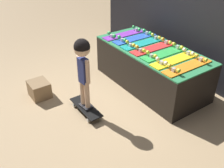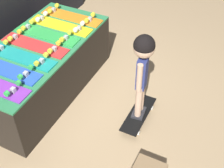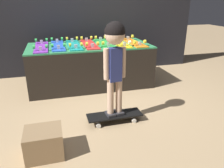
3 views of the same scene
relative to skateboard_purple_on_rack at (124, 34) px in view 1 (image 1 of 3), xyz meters
The scene contains 13 objects.
ground_plane 1.14m from the skateboard_purple_on_rack, 40.52° to the right, with size 16.00×16.00×0.00m, color tan.
back_wall 1.13m from the skateboard_purple_on_rack, 45.97° to the left, with size 4.26×0.10×2.31m.
display_rack 0.78m from the skateboard_purple_on_rack, ahead, with size 1.85×0.87×0.64m.
skateboard_purple_on_rack is the anchor object (origin of this frame).
skateboard_blue_on_rack 0.24m from the skateboard_purple_on_rack, ahead, with size 0.19×0.80×0.09m.
skateboard_teal_on_rack 0.47m from the skateboard_purple_on_rack, ahead, with size 0.19×0.80×0.09m.
skateboard_red_on_rack 0.71m from the skateboard_purple_on_rack, ahead, with size 0.19×0.80×0.09m.
skateboard_green_on_rack 0.94m from the skateboard_purple_on_rack, ahead, with size 0.19×0.80×0.09m.
skateboard_yellow_on_rack 1.18m from the skateboard_purple_on_rack, ahead, with size 0.19×0.80×0.09m.
skateboard_orange_on_rack 1.42m from the skateboard_purple_on_rack, ahead, with size 0.19×0.80×0.09m.
skateboard_on_floor 1.56m from the skateboard_purple_on_rack, 58.31° to the right, with size 0.62×0.19×0.09m.
child 1.45m from the skateboard_purple_on_rack, 58.31° to the right, with size 0.24×0.20×1.01m.
storage_box 1.69m from the skateboard_purple_on_rack, 89.71° to the right, with size 0.32×0.28×0.25m.
Camera 1 is at (2.68, -1.99, 2.29)m, focal length 42.00 mm.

